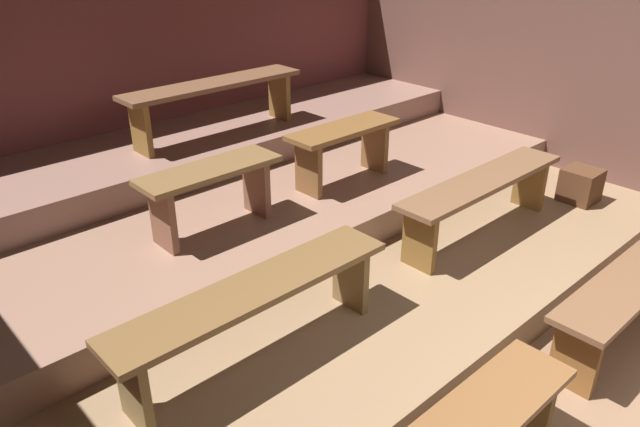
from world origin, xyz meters
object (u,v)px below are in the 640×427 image
bench_floor_right (630,290)px  bench_middle_right (344,142)px  bench_lower_left (255,301)px  wooden_crate_lower (580,185)px  bench_lower_right (482,190)px  bench_middle_left (211,185)px  bench_upper_center (214,93)px

bench_floor_right → bench_middle_right: bench_middle_right is taller
bench_floor_right → bench_lower_left: bench_lower_left is taller
bench_floor_right → wooden_crate_lower: (1.32, 0.97, 0.02)m
bench_lower_right → wooden_crate_lower: bench_lower_right is taller
bench_middle_left → wooden_crate_lower: (2.91, -1.30, -0.45)m
bench_middle_right → bench_upper_center: (-0.49, 1.10, 0.28)m
bench_floor_right → bench_middle_right: (-0.30, 2.27, 0.47)m
bench_upper_center → wooden_crate_lower: (2.11, -2.41, -0.72)m
bench_middle_right → bench_upper_center: size_ratio=0.60×
bench_lower_left → bench_upper_center: size_ratio=1.02×
bench_floor_right → bench_lower_left: (-2.02, 1.21, 0.25)m
bench_lower_left → bench_lower_right: (2.16, 0.00, 0.00)m
bench_lower_right → wooden_crate_lower: bearing=-11.7°
bench_upper_center → wooden_crate_lower: bench_upper_center is taller
bench_lower_left → bench_upper_center: (1.23, 2.16, 0.49)m
bench_middle_right → wooden_crate_lower: size_ratio=3.48×
bench_middle_left → bench_middle_right: 1.28m
bench_upper_center → bench_middle_left: bearing=-125.8°
bench_lower_left → bench_middle_right: (1.72, 1.06, 0.22)m
bench_middle_left → bench_middle_right: bearing=0.0°
bench_lower_right → wooden_crate_lower: size_ratio=5.91×
bench_lower_left → wooden_crate_lower: bearing=-4.2°
wooden_crate_lower → bench_upper_center: bearing=131.2°
bench_lower_right → wooden_crate_lower: (1.19, -0.24, -0.23)m
bench_middle_left → bench_upper_center: bearing=54.2°
bench_middle_right → bench_lower_left: bearing=-148.4°
bench_lower_right → bench_floor_right: bearing=-96.3°
bench_lower_left → bench_middle_right: bearing=31.6°
bench_middle_left → wooden_crate_lower: bench_middle_left is taller
bench_lower_left → bench_middle_right: size_ratio=1.70×
bench_lower_left → bench_upper_center: 2.54m
bench_middle_right → bench_upper_center: bearing=113.8°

